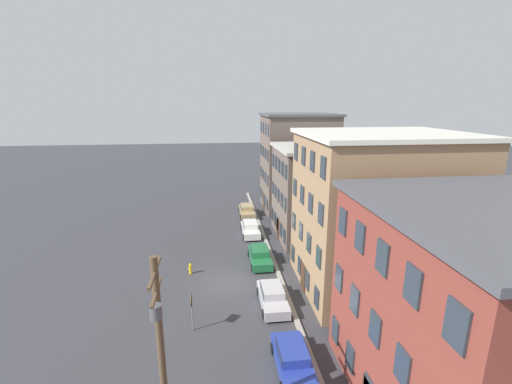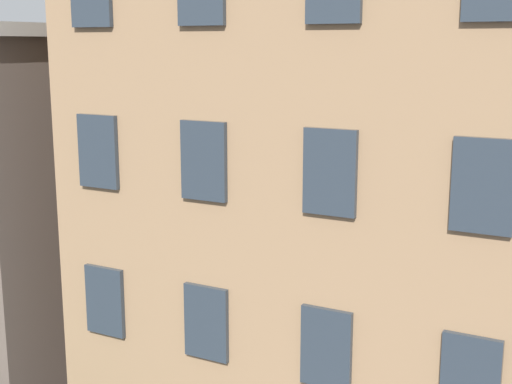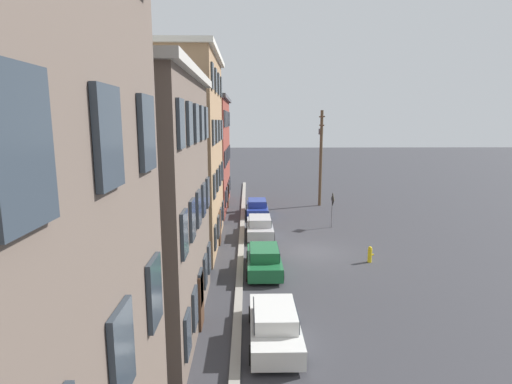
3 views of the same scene
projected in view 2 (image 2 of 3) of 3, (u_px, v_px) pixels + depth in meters
The scene contains 2 objects.
apartment_midblock at pixel (23, 195), 21.74m from camera, with size 9.28×10.30×9.98m.
apartment_far at pixel (374, 186), 17.10m from camera, with size 10.01×11.82×12.33m.
Camera 2 is at (7.29, -4.47, 9.53)m, focal length 50.00 mm.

